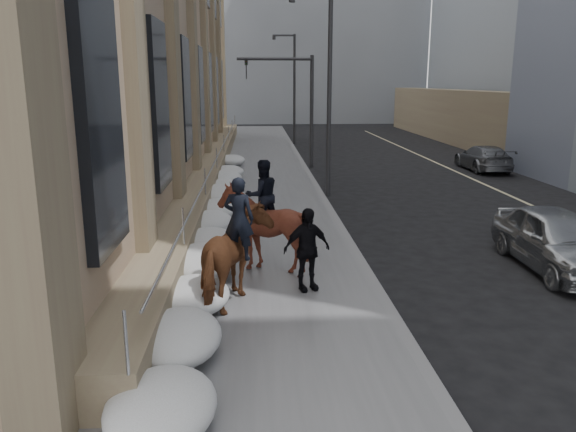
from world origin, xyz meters
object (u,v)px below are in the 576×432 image
object	(u,v)px
car_silver	(557,239)
car_grey	(483,158)
mounted_horse_right	(262,224)
pedestrian	(307,249)
mounted_horse_left	(236,255)

from	to	relation	value
car_silver	car_grey	xyz separation A→B (m)	(4.60, 16.00, -0.11)
car_silver	car_grey	world-z (taller)	car_silver
car_silver	car_grey	distance (m)	16.65
car_silver	car_grey	size ratio (longest dim) A/B	0.99
mounted_horse_right	car_grey	bearing A→B (deg)	-146.78
pedestrian	car_grey	distance (m)	20.59
mounted_horse_left	pedestrian	distance (m)	1.71
mounted_horse_left	mounted_horse_right	xyz separation A→B (m)	(0.57, 2.15, 0.09)
mounted_horse_right	car_silver	size ratio (longest dim) A/B	0.59
mounted_horse_right	car_silver	distance (m)	7.42
car_silver	mounted_horse_right	bearing A→B (deg)	-179.31
mounted_horse_right	car_grey	world-z (taller)	mounted_horse_right
pedestrian	car_grey	size ratio (longest dim) A/B	0.40
pedestrian	mounted_horse_right	bearing A→B (deg)	105.41
pedestrian	mounted_horse_left	bearing A→B (deg)	-172.65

